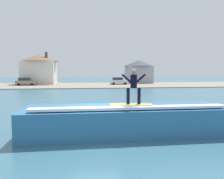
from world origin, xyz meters
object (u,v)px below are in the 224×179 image
at_px(car_near_shore, 26,82).
at_px(car_far_shore, 118,81).
at_px(surfer, 134,85).
at_px(surfboard, 131,105).
at_px(house_gabled_white, 139,71).
at_px(house_with_chimney, 39,68).
at_px(wave_crest, 127,119).

bearing_deg(car_near_shore, car_far_shore, 1.83).
distance_m(surfer, car_near_shore, 44.95).
distance_m(surfboard, house_gabled_white, 51.71).
bearing_deg(car_far_shore, house_with_chimney, 165.61).
height_order(wave_crest, house_gabled_white, house_gabled_white).
bearing_deg(surfboard, wave_crest, 98.07).
distance_m(car_near_shore, house_with_chimney, 6.88).
xyz_separation_m(car_far_shore, house_gabled_white, (6.90, 7.02, 2.57)).
distance_m(surfer, house_with_chimney, 49.81).
height_order(car_far_shore, house_gabled_white, house_gabled_white).
xyz_separation_m(surfer, house_gabled_white, (13.18, 49.90, 0.95)).
bearing_deg(surfboard, house_with_chimney, 105.49).
distance_m(wave_crest, surfboard, 1.07).
distance_m(wave_crest, house_gabled_white, 51.16).
bearing_deg(car_far_shore, surfer, -98.32).
bearing_deg(wave_crest, surfer, -69.94).
bearing_deg(surfer, surfboard, -165.93).
height_order(surfboard, car_far_shore, car_far_shore).
bearing_deg(house_with_chimney, surfboard, -74.51).
height_order(wave_crest, car_far_shore, car_far_shore).
bearing_deg(car_near_shore, house_gabled_white, 15.09).
relative_size(wave_crest, surfer, 6.09).
distance_m(surfer, car_far_shore, 43.37).
xyz_separation_m(wave_crest, surfer, (0.22, -0.61, 1.84)).
height_order(car_near_shore, house_with_chimney, house_with_chimney).
bearing_deg(house_gabled_white, surfer, -104.79).
bearing_deg(house_gabled_white, car_near_shore, -164.91).
distance_m(wave_crest, house_with_chimney, 49.26).
height_order(car_near_shore, car_far_shore, same).
xyz_separation_m(wave_crest, house_gabled_white, (13.40, 49.29, 2.79)).
bearing_deg(surfer, car_far_shore, 81.68).
bearing_deg(wave_crest, car_near_shore, 110.08).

